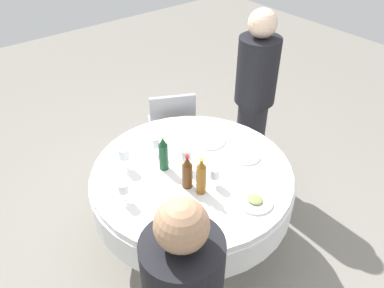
# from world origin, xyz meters

# --- Properties ---
(ground_plane) EXTENTS (10.00, 10.00, 0.00)m
(ground_plane) POSITION_xyz_m (0.00, 0.00, 0.00)
(ground_plane) COLOR gray
(dining_table) EXTENTS (1.44, 1.44, 0.74)m
(dining_table) POSITION_xyz_m (0.00, 0.00, 0.59)
(dining_table) COLOR white
(dining_table) RESTS_ON ground_plane
(bottle_dark_green_west) EXTENTS (0.07, 0.07, 0.27)m
(bottle_dark_green_west) POSITION_xyz_m (0.14, 0.14, 0.87)
(bottle_dark_green_west) COLOR #194728
(bottle_dark_green_west) RESTS_ON dining_table
(bottle_amber_south) EXTENTS (0.06, 0.06, 0.27)m
(bottle_amber_south) POSITION_xyz_m (-0.21, 0.09, 0.87)
(bottle_amber_south) COLOR #8C5619
(bottle_amber_south) RESTS_ON dining_table
(bottle_brown_rear) EXTENTS (0.07, 0.07, 0.26)m
(bottle_brown_rear) POSITION_xyz_m (-0.11, 0.13, 0.86)
(bottle_brown_rear) COLOR #593314
(bottle_brown_rear) RESTS_ON dining_table
(wine_glass_inner) EXTENTS (0.07, 0.07, 0.17)m
(wine_glass_inner) POSITION_xyz_m (0.31, 0.35, 0.86)
(wine_glass_inner) COLOR white
(wine_glass_inner) RESTS_ON dining_table
(wine_glass_north) EXTENTS (0.07, 0.07, 0.17)m
(wine_glass_north) POSITION_xyz_m (0.03, 0.02, 0.86)
(wine_glass_north) COLOR white
(wine_glass_north) RESTS_ON dining_table
(wine_glass_right) EXTENTS (0.07, 0.07, 0.15)m
(wine_glass_right) POSITION_xyz_m (0.03, 0.52, 0.85)
(wine_glass_right) COLOR white
(wine_glass_right) RESTS_ON dining_table
(wine_glass_far) EXTENTS (0.07, 0.07, 0.14)m
(wine_glass_far) POSITION_xyz_m (-0.21, -0.03, 0.83)
(wine_glass_far) COLOR white
(wine_glass_far) RESTS_ON dining_table
(wine_glass_left) EXTENTS (0.06, 0.06, 0.14)m
(wine_glass_left) POSITION_xyz_m (0.31, 0.09, 0.84)
(wine_glass_left) COLOR white
(wine_glass_left) RESTS_ON dining_table
(plate_left) EXTENTS (0.22, 0.22, 0.02)m
(plate_left) POSITION_xyz_m (-0.12, -0.40, 0.75)
(plate_left) COLOR white
(plate_left) RESTS_ON dining_table
(plate_near) EXTENTS (0.25, 0.25, 0.02)m
(plate_near) POSITION_xyz_m (0.19, -0.32, 0.75)
(plate_near) COLOR white
(plate_near) RESTS_ON dining_table
(plate_front) EXTENTS (0.23, 0.23, 0.04)m
(plate_front) POSITION_xyz_m (-0.49, -0.12, 0.75)
(plate_front) COLOR white
(plate_front) RESTS_ON dining_table
(fork_south) EXTENTS (0.14, 0.14, 0.00)m
(fork_south) POSITION_xyz_m (-0.02, 0.33, 0.74)
(fork_south) COLOR silver
(fork_south) RESTS_ON dining_table
(fork_rear) EXTENTS (0.18, 0.05, 0.00)m
(fork_rear) POSITION_xyz_m (0.21, -0.07, 0.74)
(fork_rear) COLOR silver
(fork_rear) RESTS_ON dining_table
(person_west) EXTENTS (0.34, 0.34, 1.61)m
(person_west) POSITION_xyz_m (0.31, -0.92, 0.85)
(person_west) COLOR #26262B
(person_west) RESTS_ON ground_plane
(chair_right) EXTENTS (0.54, 0.54, 0.87)m
(chair_right) POSITION_xyz_m (0.83, -0.42, 0.52)
(chair_right) COLOR #99999E
(chair_right) RESTS_ON ground_plane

